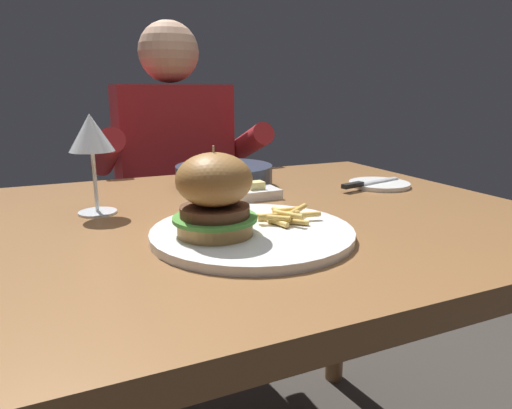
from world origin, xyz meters
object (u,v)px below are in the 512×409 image
object	(u,v)px
main_plate	(252,233)
diner_person	(176,211)
butter_dish	(256,193)
burger_sandwich	(214,194)
table_knife	(366,183)
bread_plate	(379,184)
wine_glass	(91,137)
soup_bowl	(224,175)

from	to	relation	value
main_plate	diner_person	bearing A→B (deg)	83.75
butter_dish	diner_person	distance (m)	0.64
burger_sandwich	table_knife	world-z (taller)	burger_sandwich
bread_plate	butter_dish	bearing A→B (deg)	177.91
table_knife	butter_dish	distance (m)	0.27
main_plate	diner_person	size ratio (longest dim) A/B	0.27
main_plate	butter_dish	size ratio (longest dim) A/B	3.28
table_knife	burger_sandwich	bearing A→B (deg)	-153.99
burger_sandwich	diner_person	bearing A→B (deg)	79.70
main_plate	wine_glass	distance (m)	0.35
burger_sandwich	main_plate	bearing A→B (deg)	2.02
main_plate	burger_sandwich	size ratio (longest dim) A/B	2.39
wine_glass	bread_plate	size ratio (longest dim) A/B	1.29
wine_glass	butter_dish	distance (m)	0.35
main_plate	butter_dish	distance (m)	0.27
table_knife	butter_dish	xyz separation A→B (m)	(-0.27, 0.02, -0.00)
bread_plate	wine_glass	bearing A→B (deg)	178.07
table_knife	diner_person	size ratio (longest dim) A/B	0.16
main_plate	bread_plate	size ratio (longest dim) A/B	2.23
soup_bowl	burger_sandwich	bearing A→B (deg)	-112.35
main_plate	table_knife	bearing A→B (deg)	29.28
table_knife	soup_bowl	xyz separation A→B (m)	(-0.29, 0.17, 0.01)
wine_glass	bread_plate	distance (m)	0.66
bread_plate	soup_bowl	world-z (taller)	soup_bowl
main_plate	burger_sandwich	world-z (taller)	burger_sandwich
diner_person	burger_sandwich	bearing A→B (deg)	-100.30
bread_plate	soup_bowl	size ratio (longest dim) A/B	0.62
main_plate	butter_dish	xyz separation A→B (m)	(0.11, 0.24, 0.00)
table_knife	soup_bowl	size ratio (longest dim) A/B	0.82
bread_plate	butter_dish	distance (m)	0.32
main_plate	bread_plate	bearing A→B (deg)	27.68
main_plate	wine_glass	size ratio (longest dim) A/B	1.73
bread_plate	soup_bowl	xyz separation A→B (m)	(-0.34, 0.16, 0.02)
wine_glass	butter_dish	xyz separation A→B (m)	(0.32, -0.01, -0.13)
wine_glass	main_plate	bearing A→B (deg)	-50.26
burger_sandwich	wine_glass	size ratio (longest dim) A/B	0.72
butter_dish	diner_person	bearing A→B (deg)	91.88
main_plate	bread_plate	world-z (taller)	main_plate
main_plate	soup_bowl	bearing A→B (deg)	75.86
diner_person	wine_glass	bearing A→B (deg)	-116.40
butter_dish	bread_plate	bearing A→B (deg)	-2.09
burger_sandwich	table_knife	bearing A→B (deg)	26.01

